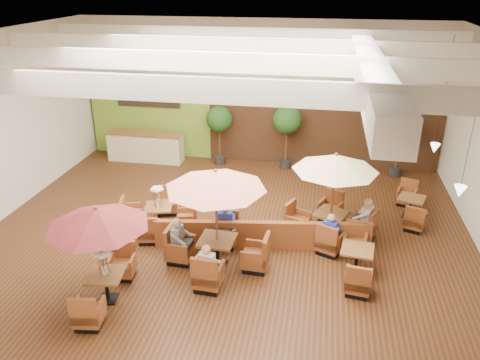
% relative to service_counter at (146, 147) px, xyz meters
% --- Properties ---
extents(room, '(14.04, 14.00, 5.52)m').
position_rel_service_counter_xyz_m(room, '(4.65, -3.88, 3.05)').
color(room, '#381E0F').
rests_on(room, ground).
extents(service_counter, '(3.00, 0.75, 1.18)m').
position_rel_service_counter_xyz_m(service_counter, '(0.00, 0.00, 0.00)').
color(service_counter, beige).
rests_on(service_counter, ground).
extents(booth_divider, '(5.88, 1.07, 0.82)m').
position_rel_service_counter_xyz_m(booth_divider, '(5.53, -5.74, -0.17)').
color(booth_divider, brown).
rests_on(booth_divider, ground).
extents(table_0, '(2.26, 2.45, 2.46)m').
position_rel_service_counter_xyz_m(table_0, '(2.30, -8.59, 1.28)').
color(table_0, brown).
rests_on(table_0, ground).
extents(table_1, '(2.67, 2.67, 2.72)m').
position_rel_service_counter_xyz_m(table_1, '(4.50, -6.76, 1.26)').
color(table_1, brown).
rests_on(table_1, ground).
extents(table_2, '(2.68, 2.68, 2.57)m').
position_rel_service_counter_xyz_m(table_2, '(7.35, -4.72, 1.17)').
color(table_2, brown).
rests_on(table_2, ground).
extents(table_3, '(2.43, 2.43, 1.47)m').
position_rel_service_counter_xyz_m(table_3, '(2.34, -5.10, -0.17)').
color(table_3, brown).
rests_on(table_3, ground).
extents(table_4, '(0.88, 2.41, 0.88)m').
position_rel_service_counter_xyz_m(table_4, '(8.02, -6.43, -0.25)').
color(table_4, brown).
rests_on(table_4, ground).
extents(table_5, '(0.95, 2.37, 0.84)m').
position_rel_service_counter_xyz_m(table_5, '(9.80, -3.10, -0.26)').
color(table_5, brown).
rests_on(table_5, ground).
extents(topiary_0, '(1.01, 1.01, 2.34)m').
position_rel_service_counter_xyz_m(topiary_0, '(3.01, 0.20, 1.16)').
color(topiary_0, black).
rests_on(topiary_0, ground).
extents(topiary_1, '(1.06, 1.06, 2.47)m').
position_rel_service_counter_xyz_m(topiary_1, '(5.62, 0.20, 1.26)').
color(topiary_1, black).
rests_on(topiary_1, ground).
extents(topiary_2, '(1.07, 1.07, 2.49)m').
position_rel_service_counter_xyz_m(topiary_2, '(9.74, 0.20, 1.27)').
color(topiary_2, black).
rests_on(topiary_2, ground).
extents(diner_0, '(0.41, 0.35, 0.78)m').
position_rel_service_counter_xyz_m(diner_0, '(4.50, -7.76, 0.17)').
color(diner_0, silver).
rests_on(diner_0, ground).
extents(diner_1, '(0.40, 0.34, 0.79)m').
position_rel_service_counter_xyz_m(diner_1, '(4.50, -5.77, 0.17)').
color(diner_1, '#283BB0').
rests_on(diner_1, ground).
extents(diner_2, '(0.33, 0.41, 0.81)m').
position_rel_service_counter_xyz_m(diner_2, '(3.51, -6.76, 0.18)').
color(diner_2, gray).
rests_on(diner_2, ground).
extents(diner_3, '(0.42, 0.40, 0.75)m').
position_rel_service_counter_xyz_m(diner_3, '(7.35, -5.65, 0.16)').
color(diner_3, '#283BB0').
rests_on(diner_3, ground).
extents(diner_4, '(0.43, 0.46, 0.83)m').
position_rel_service_counter_xyz_m(diner_4, '(8.29, -4.72, 0.19)').
color(diner_4, silver).
rests_on(diner_4, ground).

